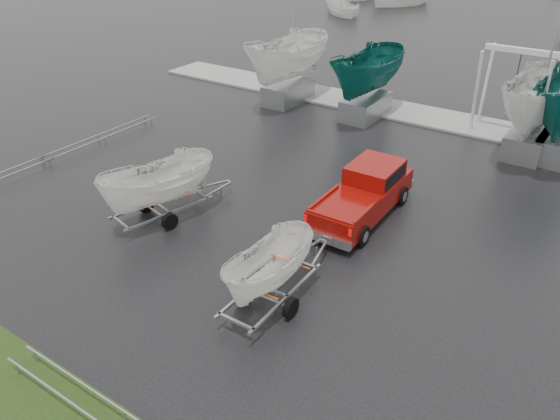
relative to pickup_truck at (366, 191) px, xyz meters
The scene contains 14 objects.
ground_plane 4.73m from the pickup_truck, 154.60° to the right, with size 120.00×120.00×0.00m, color black.
dock 11.81m from the pickup_truck, 110.83° to the left, with size 30.00×3.00×0.12m, color #999993.
pickup_truck is the anchor object (origin of this frame).
trailer_hitched 6.26m from the pickup_truck, 89.10° to the right, with size 1.79×3.62×4.26m.
trailer_parked 7.53m from the pickup_truck, 142.85° to the right, with size 2.07×3.78×5.03m.
boat_hoist 11.36m from the pickup_truck, 78.91° to the left, with size 3.30×2.18×4.12m.
keelboat_0 13.35m from the pickup_truck, 135.86° to the left, with size 2.62×3.20×10.80m.
keelboat_1 10.68m from the pickup_truck, 116.30° to the left, with size 2.42×3.20×7.53m.
keelboat_2 10.22m from the pickup_truck, 68.26° to the left, with size 2.58×3.20×10.76m.
mast_rack_0 13.24m from the pickup_truck, behind, with size 0.56×6.50×0.06m.
mast_rack_2 11.50m from the pickup_truck, 90.94° to the right, with size 7.00×0.56×0.06m.
moored_boat_0 39.66m from the pickup_truck, 119.86° to the left, with size 3.21×3.20×11.00m.
moored_boat_1 46.32m from the pickup_truck, 111.70° to the left, with size 4.09×4.12×11.98m.
moored_boat_7 48.93m from the pickup_truck, 117.95° to the left, with size 3.54×3.57×11.51m.
Camera 1 is at (11.36, -14.04, 9.99)m, focal length 35.00 mm.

